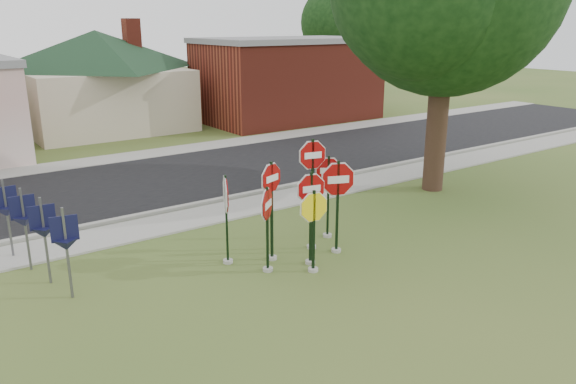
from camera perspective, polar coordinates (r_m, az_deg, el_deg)
ground at (r=12.89m, az=4.32°, el=-8.84°), size 120.00×120.00×0.00m
sidewalk_near at (r=17.13m, az=-7.49°, el=-2.19°), size 60.00×1.60×0.06m
road at (r=21.05m, az=-13.31°, el=1.08°), size 60.00×7.00×0.04m
sidewalk_far at (r=24.98m, az=-17.12°, el=3.26°), size 60.00×1.60×0.06m
curb at (r=17.97m, az=-9.01°, el=-1.21°), size 60.00×0.20×0.14m
stop_sign_center at (r=13.14m, az=2.34°, el=-1.53°), size 0.97×0.24×2.38m
stop_sign_yellow at (r=12.80m, az=2.63°, el=-3.13°), size 0.97×0.24×2.06m
stop_sign_left at (r=12.78m, az=-2.12°, el=-2.78°), size 0.80×0.67×2.15m
stop_sign_right at (r=13.83m, az=5.07°, el=-0.12°), size 1.09×0.46×2.49m
stop_sign_back_right at (r=13.94m, az=2.49°, el=1.33°), size 0.98×0.24×2.96m
stop_sign_back_left at (r=13.33m, az=-1.68°, el=-0.64°), size 0.94×0.35×2.56m
stop_sign_far_right at (r=14.86m, az=4.12°, el=0.53°), size 0.78×0.61×2.34m
stop_sign_far_left at (r=13.25m, az=-6.30°, el=-1.54°), size 0.48×1.08×2.32m
route_sign_row at (r=14.22m, az=-25.21°, el=-2.64°), size 1.43×4.63×2.00m
building_house at (r=32.36m, az=-18.80°, el=12.55°), size 11.60×11.60×6.20m
building_brick at (r=33.76m, az=-0.02°, el=11.45°), size 10.20×6.20×4.75m
bg_tree_right at (r=45.68m, az=4.96°, el=16.78°), size 5.60×5.60×8.40m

